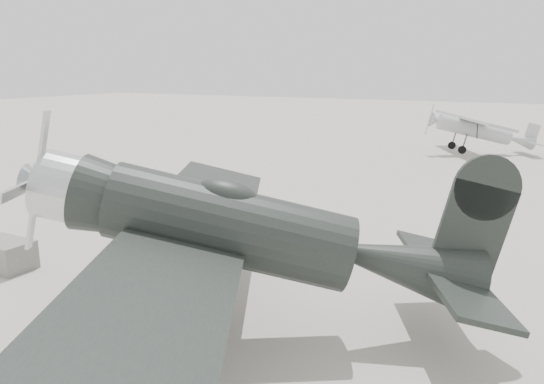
{
  "coord_description": "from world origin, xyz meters",
  "views": [
    {
      "loc": [
        5.73,
        -10.77,
        5.35
      ],
      "look_at": [
        -1.86,
        3.81,
        1.5
      ],
      "focal_mm": 35.0,
      "sensor_mm": 36.0,
      "label": 1
    }
  ],
  "objects_px": {
    "lowwing_monoplane": "(253,234)",
    "equipment_block": "(5,254)",
    "highwing_monoplane": "(479,127)",
    "sign_board": "(38,359)"
  },
  "relations": [
    {
      "from": "lowwing_monoplane",
      "to": "equipment_block",
      "type": "bearing_deg",
      "value": 152.28
    },
    {
      "from": "highwing_monoplane",
      "to": "sign_board",
      "type": "distance_m",
      "value": 30.6
    },
    {
      "from": "lowwing_monoplane",
      "to": "sign_board",
      "type": "bearing_deg",
      "value": -146.57
    },
    {
      "from": "lowwing_monoplane",
      "to": "highwing_monoplane",
      "type": "bearing_deg",
      "value": 61.51
    },
    {
      "from": "highwing_monoplane",
      "to": "equipment_block",
      "type": "distance_m",
      "value": 28.24
    },
    {
      "from": "equipment_block",
      "to": "sign_board",
      "type": "xyz_separation_m",
      "value": [
        5.88,
        -3.68,
        0.39
      ]
    },
    {
      "from": "sign_board",
      "to": "equipment_block",
      "type": "bearing_deg",
      "value": 129.35
    },
    {
      "from": "lowwing_monoplane",
      "to": "sign_board",
      "type": "height_order",
      "value": "lowwing_monoplane"
    },
    {
      "from": "equipment_block",
      "to": "highwing_monoplane",
      "type": "bearing_deg",
      "value": 71.51
    },
    {
      "from": "lowwing_monoplane",
      "to": "sign_board",
      "type": "xyz_separation_m",
      "value": [
        -2.03,
        -3.48,
        -1.43
      ]
    }
  ]
}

